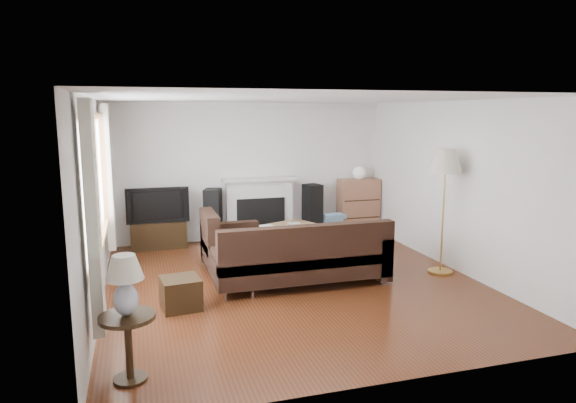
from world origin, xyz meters
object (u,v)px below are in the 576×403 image
object	(u,v)px
sectional_sofa	(300,254)
side_table	(129,348)
floor_lamp	(443,212)
bookshelf	(358,206)
coffee_table	(283,240)
tv_stand	(159,234)

from	to	relation	value
sectional_sofa	side_table	size ratio (longest dim) A/B	4.27
floor_lamp	side_table	xyz separation A→B (m)	(-4.36, -1.92, -0.61)
bookshelf	sectional_sofa	world-z (taller)	bookshelf
floor_lamp	bookshelf	bearing A→B (deg)	92.71
side_table	coffee_table	bearing A→B (deg)	55.93
coffee_table	sectional_sofa	bearing A→B (deg)	-120.63
bookshelf	coffee_table	distance (m)	2.10
bookshelf	side_table	world-z (taller)	bookshelf
sectional_sofa	coffee_table	distance (m)	1.54
sectional_sofa	coffee_table	size ratio (longest dim) A/B	2.15
bookshelf	side_table	distance (m)	6.25
sectional_sofa	side_table	xyz separation A→B (m)	(-2.23, -2.05, -0.11)
floor_lamp	coffee_table	bearing A→B (deg)	139.65
tv_stand	coffee_table	world-z (taller)	same
tv_stand	sectional_sofa	bearing A→B (deg)	-54.69
bookshelf	sectional_sofa	size ratio (longest dim) A/B	0.41
sectional_sofa	floor_lamp	bearing A→B (deg)	-3.60
sectional_sofa	floor_lamp	world-z (taller)	floor_lamp
bookshelf	side_table	xyz separation A→B (m)	(-4.23, -4.59, -0.23)
tv_stand	floor_lamp	xyz separation A→B (m)	(3.91, -2.64, 0.67)
bookshelf	floor_lamp	xyz separation A→B (m)	(0.13, -2.67, 0.38)
side_table	bookshelf	bearing A→B (deg)	47.29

